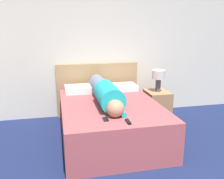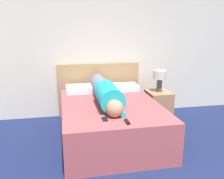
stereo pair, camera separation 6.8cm
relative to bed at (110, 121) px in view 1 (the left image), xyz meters
name	(u,v)px [view 1 (the left image)]	position (x,y,z in m)	size (l,w,h in m)	color
wall_back	(107,47)	(0.20, 1.17, 1.02)	(5.46, 0.06, 2.60)	silver
bed	(110,121)	(0.00, 0.00, 0.00)	(1.44, 1.98, 0.57)	#A84C51
headboard	(98,89)	(0.00, 1.10, 0.22)	(1.56, 0.04, 1.01)	tan
nightstand	(157,105)	(1.04, 0.64, -0.02)	(0.41, 0.48, 0.52)	#A37A51
table_lamp	(158,77)	(1.04, 0.64, 0.52)	(0.24, 0.24, 0.40)	#4C4C51
person_lying	(105,93)	(-0.05, 0.06, 0.43)	(0.34, 1.63, 0.34)	tan
pillow_near_headboard	(82,89)	(-0.34, 0.74, 0.34)	(0.58, 0.38, 0.11)	white
pillow_second	(121,87)	(0.37, 0.74, 0.33)	(0.56, 0.38, 0.10)	white
tv_remote	(128,122)	(0.05, -0.81, 0.29)	(0.04, 0.15, 0.02)	black
cell_phone	(105,119)	(-0.20, -0.65, 0.29)	(0.06, 0.13, 0.01)	black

